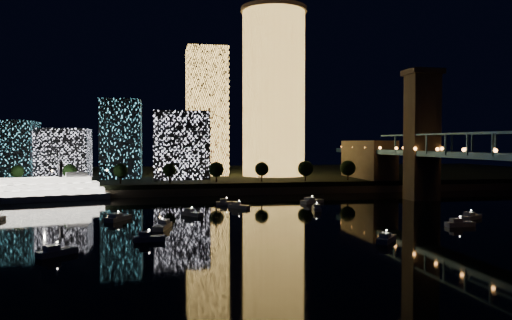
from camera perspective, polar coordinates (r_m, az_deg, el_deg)
The scene contains 11 objects.
ground at distance 132.19m, azimuth 4.25°, elevation -7.60°, with size 520.00×520.00×0.00m, color black.
far_bank at distance 288.41m, azimuth -4.22°, elevation -1.89°, with size 420.00×160.00×5.00m, color black.
seawall at distance 211.52m, azimuth -1.67°, elevation -3.57°, with size 420.00×6.00×3.00m, color #6B5E4C.
tower_cylindrical at distance 259.13m, azimuth 2.03°, elevation 7.76°, with size 34.00×34.00×85.88m.
tower_rectangular at distance 263.56m, azimuth -5.65°, elevation 5.49°, with size 20.81×20.81×66.22m, color #FFBB51.
midrise_blocks at distance 247.05m, azimuth -16.53°, elevation 1.55°, with size 98.14×34.08×37.63m.
truss_bridge at distance 163.40m, azimuth 26.44°, elevation -0.24°, with size 13.00×266.00×50.00m.
riverboat at distance 205.17m, azimuth -23.70°, elevation -3.24°, with size 51.49×21.86×15.23m.
motorboats at distance 143.33m, azimuth -0.71°, elevation -6.52°, with size 138.86×78.90×2.78m.
esplanade_trees at distance 214.75m, azimuth -6.24°, elevation -1.10°, with size 166.26×6.99×9.00m.
street_lamps at distance 220.04m, azimuth -10.96°, elevation -1.43°, with size 132.70×0.70×5.65m.
Camera 1 is at (-34.65, -125.65, 22.04)m, focal length 35.00 mm.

